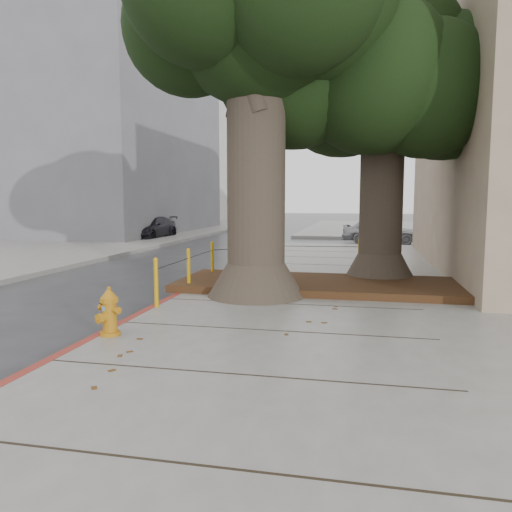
% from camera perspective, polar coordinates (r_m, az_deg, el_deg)
% --- Properties ---
extents(ground, '(140.00, 140.00, 0.00)m').
position_cam_1_polar(ground, '(7.97, -1.95, -9.33)').
color(ground, '#28282B').
rests_on(ground, ground).
extents(sidewalk_far, '(16.00, 20.00, 0.15)m').
position_cam_1_polar(sidewalk_far, '(37.73, 18.34, 3.00)').
color(sidewalk_far, slate).
rests_on(sidewalk_far, ground).
extents(curb_red, '(0.14, 26.00, 0.16)m').
position_cam_1_polar(curb_red, '(10.87, -9.04, -4.71)').
color(curb_red, maroon).
rests_on(curb_red, ground).
extents(planter_bed, '(6.40, 2.60, 0.16)m').
position_cam_1_polar(planter_bed, '(11.54, 7.11, -3.24)').
color(planter_bed, black).
rests_on(planter_bed, sidewalk_main).
extents(building_far_grey, '(12.00, 16.00, 12.00)m').
position_cam_1_polar(building_far_grey, '(34.14, -18.10, 12.64)').
color(building_far_grey, slate).
rests_on(building_far_grey, ground).
extents(building_far_white, '(12.00, 18.00, 15.00)m').
position_cam_1_polar(building_far_white, '(55.98, -7.88, 11.93)').
color(building_far_white, silver).
rests_on(building_far_white, ground).
extents(tree_near, '(4.50, 3.80, 7.68)m').
position_cam_1_polar(tree_near, '(10.90, 1.99, 23.64)').
color(tree_near, '#4C3F33').
rests_on(tree_near, sidewalk_main).
extents(tree_far, '(4.50, 3.80, 7.17)m').
position_cam_1_polar(tree_far, '(13.10, 16.02, 18.81)').
color(tree_far, '#4C3F33').
rests_on(tree_far, sidewalk_main).
extents(bollard_ring, '(3.79, 5.39, 0.95)m').
position_cam_1_polar(bollard_ring, '(12.22, -0.95, -0.59)').
color(bollard_ring, '#CC940B').
rests_on(bollard_ring, sidewalk_main).
extents(fire_hydrant, '(0.40, 0.40, 0.74)m').
position_cam_1_polar(fire_hydrant, '(7.79, -16.43, -6.13)').
color(fire_hydrant, orange).
rests_on(fire_hydrant, sidewalk_main).
extents(car_silver, '(3.88, 1.89, 1.27)m').
position_cam_1_polar(car_silver, '(25.27, 14.12, 2.84)').
color(car_silver, '#A4A3A8').
rests_on(car_silver, ground).
extents(car_dark, '(1.93, 4.32, 1.23)m').
position_cam_1_polar(car_dark, '(27.65, -12.03, 3.15)').
color(car_dark, black).
rests_on(car_dark, ground).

